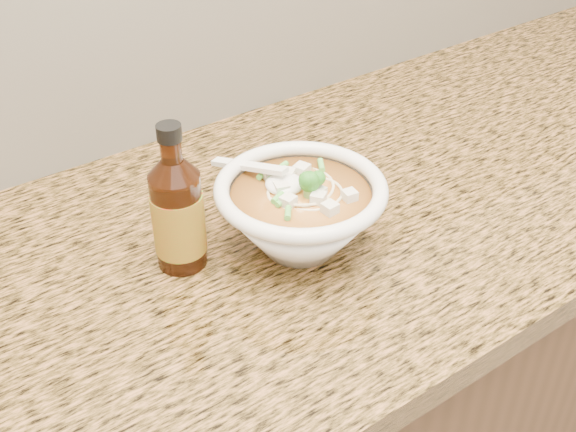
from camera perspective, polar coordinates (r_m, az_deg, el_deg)
counter_slab at (r=0.98m, az=-4.94°, el=-3.15°), size 4.00×0.68×0.04m
soup_bowl at (r=0.93m, az=0.98°, el=0.17°), size 0.22×0.25×0.12m
hot_sauce_bottle at (r=0.90m, az=-8.69°, el=0.14°), size 0.07×0.07×0.20m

